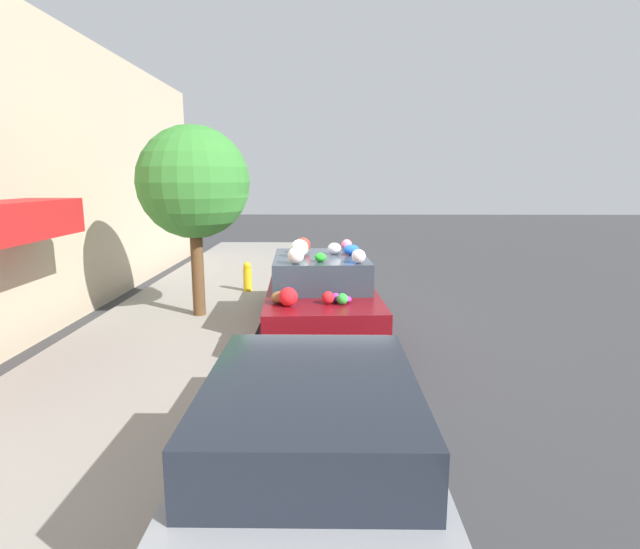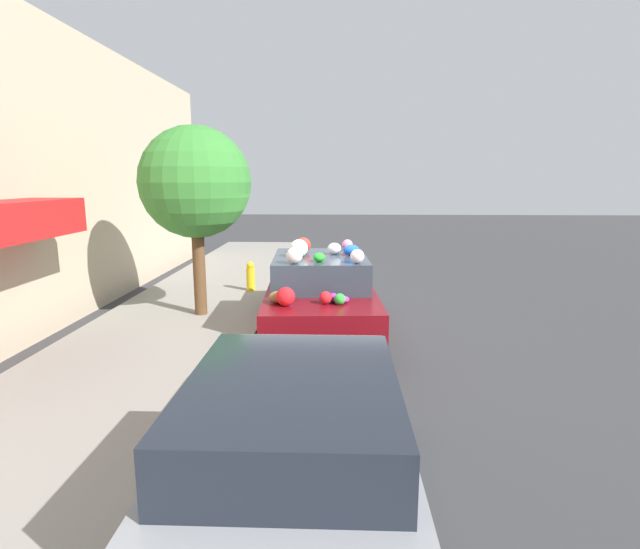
{
  "view_description": "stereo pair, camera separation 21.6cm",
  "coord_description": "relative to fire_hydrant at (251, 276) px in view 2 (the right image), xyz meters",
  "views": [
    {
      "loc": [
        -8.84,
        -0.13,
        2.77
      ],
      "look_at": [
        0.0,
        -0.02,
        1.06
      ],
      "focal_mm": 28.0,
      "sensor_mm": 36.0,
      "label": 1
    },
    {
      "loc": [
        -8.84,
        -0.35,
        2.77
      ],
      "look_at": [
        0.0,
        -0.02,
        1.06
      ],
      "focal_mm": 28.0,
      "sensor_mm": 36.0,
      "label": 2
    }
  ],
  "objects": [
    {
      "name": "ground_plane",
      "position": [
        -2.79,
        -1.75,
        -0.46
      ],
      "size": [
        60.0,
        60.0,
        0.0
      ],
      "primitive_type": "plane",
      "color": "#38383A"
    },
    {
      "name": "sidewalk_curb",
      "position": [
        -2.79,
        0.95,
        -0.4
      ],
      "size": [
        24.0,
        3.2,
        0.12
      ],
      "color": "gray",
      "rests_on": "ground"
    },
    {
      "name": "building_facade",
      "position": [
        -2.91,
        3.17,
        2.31
      ],
      "size": [
        18.0,
        1.2,
        5.61
      ],
      "color": "#C6B293",
      "rests_on": "ground"
    },
    {
      "name": "street_tree",
      "position": [
        -2.14,
        0.62,
        2.21
      ],
      "size": [
        2.11,
        2.11,
        3.63
      ],
      "color": "brown",
      "rests_on": "sidewalk_curb"
    },
    {
      "name": "fire_hydrant",
      "position": [
        0.0,
        0.0,
        0.0
      ],
      "size": [
        0.2,
        0.2,
        0.7
      ],
      "color": "gold",
      "rests_on": "sidewalk_curb"
    },
    {
      "name": "art_car",
      "position": [
        -2.84,
        -1.77,
        0.29
      ],
      "size": [
        4.51,
        2.08,
        1.73
      ],
      "rotation": [
        0.0,
        0.0,
        0.06
      ],
      "color": "maroon",
      "rests_on": "ground"
    },
    {
      "name": "parked_car_plain",
      "position": [
        -8.13,
        -1.77,
        0.25
      ],
      "size": [
        4.43,
        1.76,
        1.36
      ],
      "rotation": [
        0.0,
        0.0,
        0.0
      ],
      "color": "gray",
      "rests_on": "ground"
    }
  ]
}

